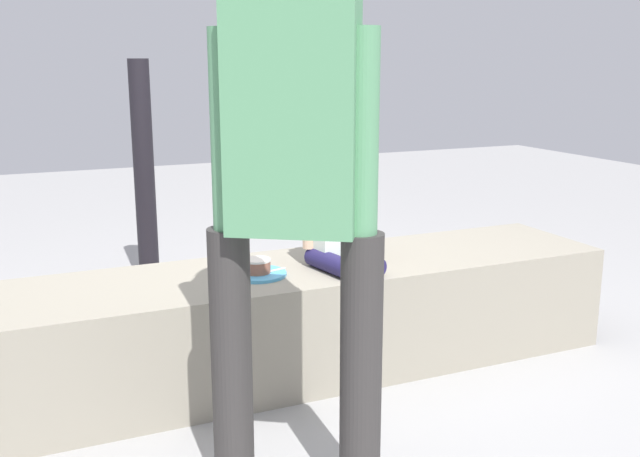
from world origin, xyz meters
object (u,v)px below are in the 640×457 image
at_px(water_bottle_near_gift, 197,311).
at_px(party_cup_red, 275,315).
at_px(child_seated, 339,212).
at_px(cake_box_white, 330,285).
at_px(cake_plate, 257,270).
at_px(handbag_black_leather, 337,254).
at_px(adult_standing, 294,156).
at_px(gift_bag, 149,298).

distance_m(water_bottle_near_gift, party_cup_red, 0.37).
bearing_deg(child_seated, cake_box_white, 67.49).
relative_size(child_seated, cake_plate, 2.16).
relative_size(cake_plate, handbag_black_leather, 0.68).
height_order(cake_plate, water_bottle_near_gift, cake_plate).
bearing_deg(adult_standing, cake_plate, 78.78).
bearing_deg(adult_standing, child_seated, 57.15).
bearing_deg(gift_bag, handbag_black_leather, 19.05).
relative_size(cake_box_white, handbag_black_leather, 0.96).
bearing_deg(water_bottle_near_gift, party_cup_red, -6.91).
distance_m(party_cup_red, handbag_black_leather, 0.91).
bearing_deg(cake_plate, gift_bag, 108.02).
xyz_separation_m(child_seated, gift_bag, (-0.61, 0.80, -0.52)).
xyz_separation_m(cake_plate, party_cup_red, (0.27, 0.56, -0.41)).
bearing_deg(party_cup_red, adult_standing, -107.76).
distance_m(cake_plate, water_bottle_near_gift, 0.71).
distance_m(water_bottle_near_gift, cake_box_white, 0.79).
relative_size(water_bottle_near_gift, handbag_black_leather, 0.70).
distance_m(gift_bag, water_bottle_near_gift, 0.27).
xyz_separation_m(child_seated, adult_standing, (-0.49, -0.76, 0.34)).
distance_m(child_seated, party_cup_red, 0.82).
xyz_separation_m(gift_bag, water_bottle_near_gift, (0.17, -0.20, -0.02)).
relative_size(water_bottle_near_gift, cake_box_white, 0.73).
height_order(child_seated, adult_standing, adult_standing).
height_order(cake_plate, gift_bag, cake_plate).
distance_m(gift_bag, handbag_black_leather, 1.23).
relative_size(adult_standing, handbag_black_leather, 4.91).
height_order(adult_standing, gift_bag, adult_standing).
bearing_deg(adult_standing, party_cup_red, 72.24).
xyz_separation_m(cake_box_white, handbag_black_leather, (0.23, 0.41, 0.04)).
xyz_separation_m(child_seated, handbag_black_leather, (0.56, 1.21, -0.53)).
xyz_separation_m(cake_plate, cake_box_white, (0.67, 0.81, -0.38)).
bearing_deg(cake_plate, child_seated, 1.44).
bearing_deg(adult_standing, cake_box_white, 62.21).
height_order(child_seated, gift_bag, child_seated).
xyz_separation_m(party_cup_red, cake_box_white, (0.40, 0.24, 0.03)).
relative_size(gift_bag, handbag_black_leather, 0.88).
relative_size(adult_standing, gift_bag, 5.59).
relative_size(adult_standing, party_cup_red, 17.20).
bearing_deg(adult_standing, gift_bag, 94.22).
height_order(adult_standing, handbag_black_leather, adult_standing).
distance_m(cake_plate, gift_bag, 0.91).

